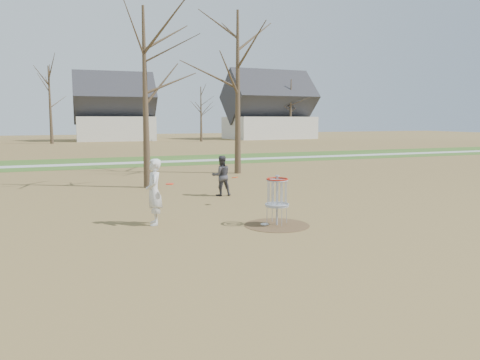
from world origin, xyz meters
The scene contains 11 objects.
ground centered at (0.00, 0.00, 0.00)m, with size 160.00×160.00×0.00m, color brown.
green_band centered at (0.00, 21.00, 0.01)m, with size 160.00×8.00×0.01m, color #2D5119.
footpath centered at (0.00, 20.00, 0.01)m, with size 160.00×1.50×0.01m, color #9E9E99.
dirt_circle centered at (0.00, 0.00, 0.01)m, with size 1.80×1.80×0.01m, color #47331E.
player_standing centered at (-3.11, 1.32, 0.92)m, with size 0.67×0.44×1.83m, color silver.
player_throwing centered at (0.23, 5.30, 0.77)m, with size 0.74×0.58×1.53m, color #3C3A40.
disc_grounded centered at (-0.29, 0.17, 0.02)m, with size 0.22×0.22×0.02m, color silver.
discs_in_play centered at (-1.31, 2.17, 1.05)m, with size 2.95×2.41×0.25m.
disc_golf_basket centered at (0.00, 0.00, 0.91)m, with size 0.64×0.64×1.35m.
bare_trees centered at (1.78, 35.79, 5.35)m, with size 52.62×44.98×9.00m.
houses_row centered at (4.32, 52.56, 3.52)m, with size 56.51×10.01×7.26m.
Camera 1 is at (-5.56, -11.35, 2.91)m, focal length 35.00 mm.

